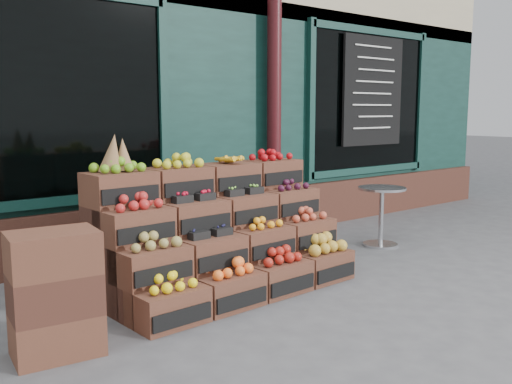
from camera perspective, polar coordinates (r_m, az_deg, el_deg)
ground at (r=5.26m, az=6.62°, el=-9.85°), size 60.00×60.00×0.00m
shop_facade at (r=9.34m, az=-16.79°, el=12.61°), size 12.00×6.24×4.80m
crate_display at (r=5.25m, az=-3.67°, el=-4.83°), size 2.34×1.21×1.44m
spare_crates at (r=4.05m, az=-19.45°, el=-9.61°), size 0.61×0.46×0.84m
bistro_table at (r=6.99m, az=12.42°, el=-1.71°), size 0.57×0.57×0.71m
shopkeeper at (r=6.64m, az=-23.15°, el=1.28°), size 0.76×0.61×1.80m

